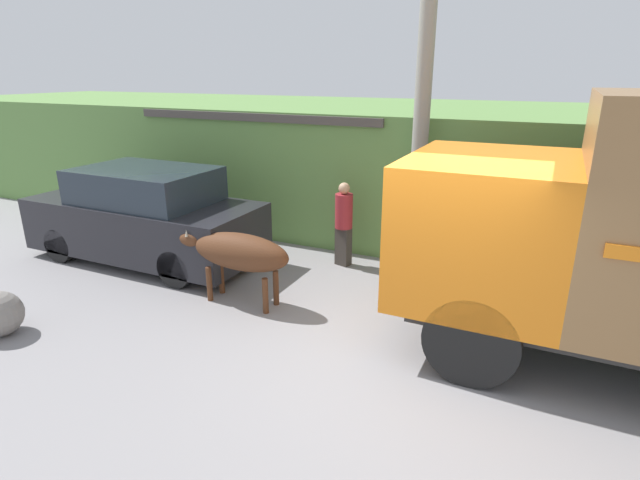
% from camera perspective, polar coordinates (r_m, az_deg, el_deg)
% --- Properties ---
extents(ground_plane, '(60.00, 60.00, 0.00)m').
position_cam_1_polar(ground_plane, '(6.34, 10.06, -14.98)').
color(ground_plane, gray).
extents(hillside_embankment, '(32.00, 6.10, 2.71)m').
position_cam_1_polar(hillside_embankment, '(12.10, 19.11, 7.60)').
color(hillside_embankment, '#608C47').
rests_on(hillside_embankment, ground_plane).
extents(building_backdrop, '(5.63, 2.70, 2.68)m').
position_cam_1_polar(building_backdrop, '(11.75, -4.15, 8.27)').
color(building_backdrop, '#8CC69E').
rests_on(building_backdrop, ground_plane).
extents(brown_cow, '(1.99, 0.58, 1.14)m').
position_cam_1_polar(brown_cow, '(7.78, -9.33, -1.39)').
color(brown_cow, '#512D19').
rests_on(brown_cow, ground_plane).
extents(parked_suv, '(4.52, 1.84, 1.79)m').
position_cam_1_polar(parked_suv, '(10.04, -19.39, 2.50)').
color(parked_suv, '#232328').
rests_on(parked_suv, ground_plane).
extents(pedestrian_on_hill, '(0.40, 0.40, 1.58)m').
position_cam_1_polar(pedestrian_on_hill, '(9.20, 2.73, 2.22)').
color(pedestrian_on_hill, '#38332D').
rests_on(pedestrian_on_hill, ground_plane).
extents(utility_pole, '(0.90, 0.27, 6.45)m').
position_cam_1_polar(utility_pole, '(8.69, 11.79, 17.30)').
color(utility_pole, gray).
rests_on(utility_pole, ground_plane).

